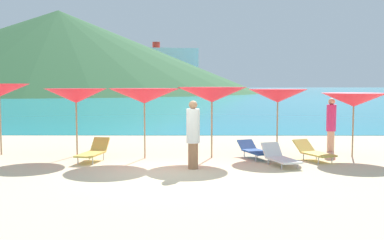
{
  "coord_description": "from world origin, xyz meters",
  "views": [
    {
      "loc": [
        0.66,
        -11.81,
        2.35
      ],
      "look_at": [
        0.56,
        2.61,
        1.2
      ],
      "focal_mm": 40.84,
      "sensor_mm": 36.0,
      "label": 1
    }
  ],
  "objects_px": {
    "umbrella_1": "(76,96)",
    "umbrella_4": "(278,96)",
    "lounge_chair_3": "(280,157)",
    "beachgoer_0": "(331,123)",
    "umbrella_3": "(212,95)",
    "lounge_chair_4": "(93,151)",
    "cruise_ship": "(167,72)",
    "lounge_chair_0": "(313,151)",
    "umbrella_2": "(144,96)",
    "beachgoer_1": "(193,133)",
    "umbrella_5": "(354,100)",
    "lounge_chair_2": "(254,150)"
  },
  "relations": [
    {
      "from": "umbrella_1",
      "to": "umbrella_4",
      "type": "distance_m",
      "value": 6.78
    },
    {
      "from": "lounge_chair_3",
      "to": "beachgoer_0",
      "type": "bearing_deg",
      "value": 31.95
    },
    {
      "from": "umbrella_3",
      "to": "lounge_chair_4",
      "type": "relative_size",
      "value": 1.46
    },
    {
      "from": "umbrella_4",
      "to": "beachgoer_0",
      "type": "bearing_deg",
      "value": 15.61
    },
    {
      "from": "umbrella_4",
      "to": "beachgoer_0",
      "type": "distance_m",
      "value": 2.32
    },
    {
      "from": "beachgoer_0",
      "to": "cruise_ship",
      "type": "bearing_deg",
      "value": -104.56
    },
    {
      "from": "lounge_chair_0",
      "to": "umbrella_3",
      "type": "bearing_deg",
      "value": 147.47
    },
    {
      "from": "umbrella_2",
      "to": "cruise_ship",
      "type": "xyz_separation_m",
      "value": [
        -12.19,
        199.8,
        6.95
      ]
    },
    {
      "from": "umbrella_3",
      "to": "lounge_chair_3",
      "type": "distance_m",
      "value": 2.98
    },
    {
      "from": "umbrella_2",
      "to": "lounge_chair_0",
      "type": "bearing_deg",
      "value": -4.08
    },
    {
      "from": "lounge_chair_4",
      "to": "beachgoer_1",
      "type": "xyz_separation_m",
      "value": [
        3.1,
        -1.24,
        0.71
      ]
    },
    {
      "from": "umbrella_3",
      "to": "cruise_ship",
      "type": "height_order",
      "value": "cruise_ship"
    },
    {
      "from": "lounge_chair_4",
      "to": "umbrella_2",
      "type": "bearing_deg",
      "value": 30.06
    },
    {
      "from": "lounge_chair_3",
      "to": "cruise_ship",
      "type": "distance_m",
      "value": 201.9
    },
    {
      "from": "lounge_chair_0",
      "to": "beachgoer_0",
      "type": "bearing_deg",
      "value": 35.75
    },
    {
      "from": "umbrella_5",
      "to": "umbrella_3",
      "type": "bearing_deg",
      "value": -176.81
    },
    {
      "from": "lounge_chair_4",
      "to": "umbrella_5",
      "type": "bearing_deg",
      "value": 16.75
    },
    {
      "from": "umbrella_3",
      "to": "beachgoer_1",
      "type": "xyz_separation_m",
      "value": [
        -0.6,
        -1.9,
        -1.03
      ]
    },
    {
      "from": "beachgoer_1",
      "to": "cruise_ship",
      "type": "xyz_separation_m",
      "value": [
        -13.76,
        201.59,
        7.94
      ]
    },
    {
      "from": "umbrella_1",
      "to": "umbrella_4",
      "type": "relative_size",
      "value": 1.01
    },
    {
      "from": "umbrella_4",
      "to": "lounge_chair_0",
      "type": "bearing_deg",
      "value": -56.72
    },
    {
      "from": "lounge_chair_0",
      "to": "lounge_chair_4",
      "type": "relative_size",
      "value": 0.98
    },
    {
      "from": "beachgoer_1",
      "to": "lounge_chair_0",
      "type": "bearing_deg",
      "value": -84.33
    },
    {
      "from": "lounge_chair_2",
      "to": "umbrella_3",
      "type": "bearing_deg",
      "value": 156.88
    },
    {
      "from": "umbrella_3",
      "to": "umbrella_5",
      "type": "bearing_deg",
      "value": 3.19
    },
    {
      "from": "umbrella_1",
      "to": "lounge_chair_4",
      "type": "height_order",
      "value": "umbrella_1"
    },
    {
      "from": "lounge_chair_4",
      "to": "umbrella_1",
      "type": "bearing_deg",
      "value": 137.7
    },
    {
      "from": "umbrella_2",
      "to": "umbrella_4",
      "type": "bearing_deg",
      "value": 12.36
    },
    {
      "from": "umbrella_3",
      "to": "cruise_ship",
      "type": "xyz_separation_m",
      "value": [
        -14.35,
        199.69,
        6.91
      ]
    },
    {
      "from": "umbrella_2",
      "to": "lounge_chair_2",
      "type": "bearing_deg",
      "value": 0.5
    },
    {
      "from": "lounge_chair_0",
      "to": "lounge_chair_3",
      "type": "relative_size",
      "value": 1.0
    },
    {
      "from": "umbrella_5",
      "to": "lounge_chair_2",
      "type": "bearing_deg",
      "value": -174.06
    },
    {
      "from": "umbrella_4",
      "to": "cruise_ship",
      "type": "xyz_separation_m",
      "value": [
        -16.63,
        198.83,
        6.97
      ]
    },
    {
      "from": "beachgoer_0",
      "to": "lounge_chair_4",
      "type": "bearing_deg",
      "value": -5.32
    },
    {
      "from": "beachgoer_0",
      "to": "beachgoer_1",
      "type": "distance_m",
      "value": 5.92
    },
    {
      "from": "umbrella_1",
      "to": "umbrella_4",
      "type": "height_order",
      "value": "umbrella_1"
    },
    {
      "from": "lounge_chair_0",
      "to": "lounge_chair_3",
      "type": "distance_m",
      "value": 1.49
    },
    {
      "from": "beachgoer_0",
      "to": "lounge_chair_0",
      "type": "bearing_deg",
      "value": 39.5
    },
    {
      "from": "beachgoer_1",
      "to": "umbrella_2",
      "type": "bearing_deg",
      "value": 26.5
    },
    {
      "from": "umbrella_5",
      "to": "lounge_chair_0",
      "type": "xyz_separation_m",
      "value": [
        -1.49,
        -0.75,
        -1.59
      ]
    },
    {
      "from": "umbrella_2",
      "to": "lounge_chair_2",
      "type": "distance_m",
      "value": 3.95
    },
    {
      "from": "lounge_chair_3",
      "to": "umbrella_5",
      "type": "bearing_deg",
      "value": 13.0
    },
    {
      "from": "umbrella_1",
      "to": "umbrella_3",
      "type": "bearing_deg",
      "value": -4.78
    },
    {
      "from": "umbrella_2",
      "to": "umbrella_5",
      "type": "relative_size",
      "value": 1.11
    },
    {
      "from": "umbrella_4",
      "to": "umbrella_2",
      "type": "bearing_deg",
      "value": -167.64
    },
    {
      "from": "umbrella_2",
      "to": "lounge_chair_3",
      "type": "height_order",
      "value": "umbrella_2"
    },
    {
      "from": "beachgoer_0",
      "to": "beachgoer_1",
      "type": "bearing_deg",
      "value": 14.21
    },
    {
      "from": "umbrella_2",
      "to": "lounge_chair_4",
      "type": "bearing_deg",
      "value": -160.42
    },
    {
      "from": "lounge_chair_0",
      "to": "lounge_chair_2",
      "type": "relative_size",
      "value": 0.97
    },
    {
      "from": "umbrella_3",
      "to": "cruise_ship",
      "type": "relative_size",
      "value": 0.06
    }
  ]
}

